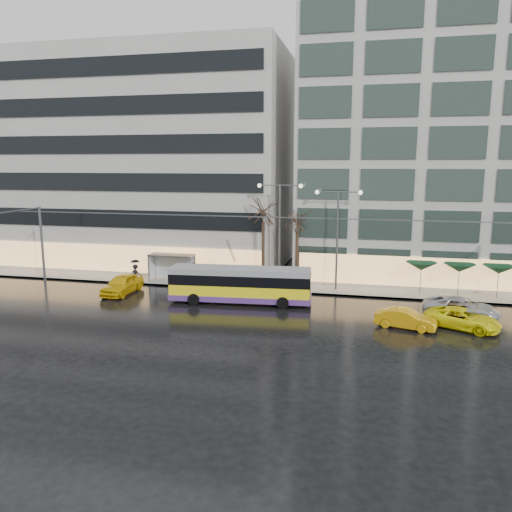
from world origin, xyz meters
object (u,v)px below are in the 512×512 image
(bus_shelter, at_px, (169,261))
(trolleybus, at_px, (240,286))
(street_lamp_near, at_px, (280,221))
(taxi_a, at_px, (122,284))

(bus_shelter, bearing_deg, trolleybus, -33.44)
(street_lamp_near, height_order, taxi_a, street_lamp_near)
(bus_shelter, relative_size, street_lamp_near, 0.47)
(street_lamp_near, xyz_separation_m, taxi_a, (-12.60, -5.01, -5.17))
(bus_shelter, xyz_separation_m, taxi_a, (-2.22, -4.90, -1.14))
(bus_shelter, height_order, street_lamp_near, street_lamp_near)
(trolleybus, height_order, bus_shelter, trolleybus)
(trolleybus, distance_m, taxi_a, 10.50)
(street_lamp_near, bearing_deg, bus_shelter, -179.37)
(taxi_a, bearing_deg, bus_shelter, 67.45)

